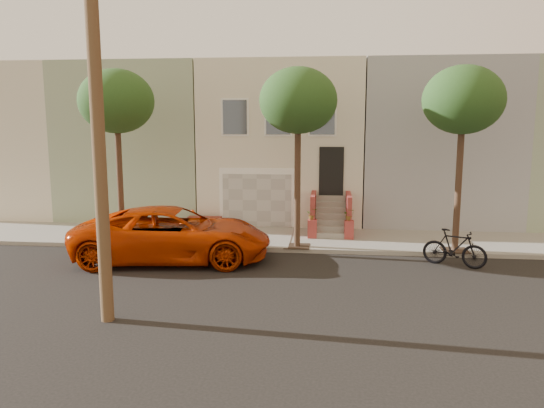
# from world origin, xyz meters

# --- Properties ---
(ground) EXTENTS (90.00, 90.00, 0.00)m
(ground) POSITION_xyz_m (0.00, 0.00, 0.00)
(ground) COLOR black
(ground) RESTS_ON ground
(sidewalk) EXTENTS (40.00, 3.70, 0.15)m
(sidewalk) POSITION_xyz_m (0.00, 5.35, 0.07)
(sidewalk) COLOR gray
(sidewalk) RESTS_ON ground
(house_row) EXTENTS (33.10, 11.70, 7.00)m
(house_row) POSITION_xyz_m (0.00, 11.19, 3.64)
(house_row) COLOR beige
(house_row) RESTS_ON sidewalk
(tree_left) EXTENTS (2.70, 2.57, 6.30)m
(tree_left) POSITION_xyz_m (-5.50, 3.90, 5.26)
(tree_left) COLOR #2D2116
(tree_left) RESTS_ON sidewalk
(tree_mid) EXTENTS (2.70, 2.57, 6.30)m
(tree_mid) POSITION_xyz_m (1.00, 3.90, 5.26)
(tree_mid) COLOR #2D2116
(tree_mid) RESTS_ON sidewalk
(tree_right) EXTENTS (2.70, 2.57, 6.30)m
(tree_right) POSITION_xyz_m (6.50, 3.90, 5.26)
(tree_right) COLOR #2D2116
(tree_right) RESTS_ON sidewalk
(pickup_truck) EXTENTS (6.74, 3.72, 1.79)m
(pickup_truck) POSITION_xyz_m (-3.00, 2.09, 0.89)
(pickup_truck) COLOR #B42B00
(pickup_truck) RESTS_ON ground
(motorcycle) EXTENTS (2.05, 1.35, 1.20)m
(motorcycle) POSITION_xyz_m (6.12, 2.38, 0.60)
(motorcycle) COLOR black
(motorcycle) RESTS_ON ground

